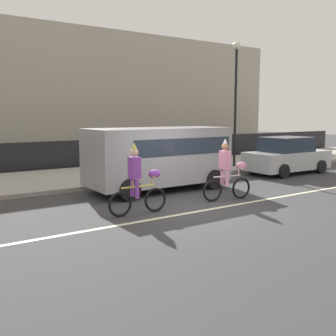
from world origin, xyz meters
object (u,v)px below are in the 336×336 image
Objects in this scene: parade_cyclist_pink at (228,173)px; parked_car_silver at (287,156)px; street_lamp_post at (236,86)px; parked_van_grey at (160,154)px; parade_cyclist_purple at (138,183)px.

parked_car_silver is at bearing 23.72° from parade_cyclist_pink.
parade_cyclist_pink reaches higher than parked_car_silver.
street_lamp_post is at bearing 112.78° from parked_car_silver.
street_lamp_post reaches higher than parked_car_silver.
parked_van_grey is at bearing -179.32° from parked_car_silver.
parked_car_silver is at bearing 15.91° from parade_cyclist_purple.
parade_cyclist_purple is at bearing -148.77° from street_lamp_post.
parked_car_silver is (6.03, 2.65, -0.06)m from parade_cyclist_pink.
parade_cyclist_pink is at bearing -156.28° from parked_car_silver.
street_lamp_post is at bearing 44.76° from parade_cyclist_pink.
parade_cyclist_purple is 10.08m from street_lamp_post.
parade_cyclist_pink is at bearing -72.52° from parked_van_grey.
parked_van_grey is (2.34, 2.53, 0.44)m from parade_cyclist_purple.
parade_cyclist_purple is 1.00× the size of parade_cyclist_pink.
parked_car_silver is at bearing -67.22° from street_lamp_post.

